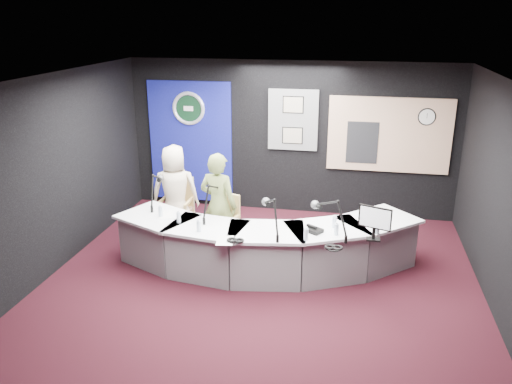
% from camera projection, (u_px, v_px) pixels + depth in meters
% --- Properties ---
extents(ground, '(6.00, 6.00, 0.00)m').
position_uv_depth(ground, '(259.00, 287.00, 7.07)').
color(ground, black).
rests_on(ground, ground).
extents(ceiling, '(6.00, 6.00, 0.02)m').
position_uv_depth(ceiling, '(259.00, 81.00, 6.15)').
color(ceiling, silver).
rests_on(ceiling, ground).
extents(wall_back, '(6.00, 0.02, 2.80)m').
position_uv_depth(wall_back, '(290.00, 139.00, 9.39)').
color(wall_back, black).
rests_on(wall_back, ground).
extents(wall_front, '(6.00, 0.02, 2.80)m').
position_uv_depth(wall_front, '(184.00, 320.00, 3.83)').
color(wall_front, black).
rests_on(wall_front, ground).
extents(wall_left, '(0.02, 6.00, 2.80)m').
position_uv_depth(wall_left, '(49.00, 177.00, 7.16)').
color(wall_left, black).
rests_on(wall_left, ground).
extents(wall_right, '(0.02, 6.00, 2.80)m').
position_uv_depth(wall_right, '(508.00, 207.00, 6.06)').
color(wall_right, black).
rests_on(wall_right, ground).
extents(broadcast_desk, '(4.50, 1.90, 0.75)m').
position_uv_depth(broadcast_desk, '(263.00, 245.00, 7.47)').
color(broadcast_desk, silver).
rests_on(broadcast_desk, ground).
extents(backdrop_panel, '(1.60, 0.05, 2.30)m').
position_uv_depth(backdrop_panel, '(191.00, 142.00, 9.76)').
color(backdrop_panel, navy).
rests_on(backdrop_panel, wall_back).
extents(agency_seal, '(0.63, 0.07, 0.63)m').
position_uv_depth(agency_seal, '(189.00, 108.00, 9.51)').
color(agency_seal, silver).
rests_on(agency_seal, backdrop_panel).
extents(seal_center, '(0.48, 0.01, 0.48)m').
position_uv_depth(seal_center, '(189.00, 108.00, 9.52)').
color(seal_center, black).
rests_on(seal_center, backdrop_panel).
extents(pinboard, '(0.90, 0.04, 1.10)m').
position_uv_depth(pinboard, '(293.00, 120.00, 9.24)').
color(pinboard, slate).
rests_on(pinboard, wall_back).
extents(framed_photo_upper, '(0.34, 0.02, 0.27)m').
position_uv_depth(framed_photo_upper, '(293.00, 105.00, 9.12)').
color(framed_photo_upper, gray).
rests_on(framed_photo_upper, pinboard).
extents(framed_photo_lower, '(0.34, 0.02, 0.27)m').
position_uv_depth(framed_photo_lower, '(292.00, 136.00, 9.30)').
color(framed_photo_lower, gray).
rests_on(framed_photo_lower, pinboard).
extents(booth_window_frame, '(2.12, 0.06, 1.32)m').
position_uv_depth(booth_window_frame, '(389.00, 135.00, 8.99)').
color(booth_window_frame, tan).
rests_on(booth_window_frame, wall_back).
extents(booth_glow, '(2.00, 0.02, 1.20)m').
position_uv_depth(booth_glow, '(389.00, 135.00, 8.98)').
color(booth_glow, '#FBEC9E').
rests_on(booth_glow, booth_window_frame).
extents(equipment_rack, '(0.55, 0.02, 0.75)m').
position_uv_depth(equipment_rack, '(362.00, 143.00, 9.10)').
color(equipment_rack, black).
rests_on(equipment_rack, booth_window_frame).
extents(wall_clock, '(0.28, 0.01, 0.28)m').
position_uv_depth(wall_clock, '(427.00, 117.00, 8.74)').
color(wall_clock, white).
rests_on(wall_clock, booth_window_frame).
extents(armchair_left, '(0.50, 0.50, 0.88)m').
position_uv_depth(armchair_left, '(176.00, 212.00, 8.56)').
color(armchair_left, tan).
rests_on(armchair_left, ground).
extents(armchair_right, '(0.63, 0.63, 0.88)m').
position_uv_depth(armchair_right, '(219.00, 229.00, 7.87)').
color(armchair_right, tan).
rests_on(armchair_right, ground).
extents(draped_jacket, '(0.50, 0.10, 0.70)m').
position_uv_depth(draped_jacket, '(180.00, 196.00, 8.73)').
color(draped_jacket, slate).
rests_on(draped_jacket, armchair_left).
extents(person_man, '(0.87, 0.68, 1.57)m').
position_uv_depth(person_man, '(175.00, 192.00, 8.44)').
color(person_man, beige).
rests_on(person_man, ground).
extents(person_woman, '(0.67, 0.52, 1.64)m').
position_uv_depth(person_woman, '(218.00, 206.00, 7.74)').
color(person_woman, olive).
rests_on(person_woman, ground).
extents(computer_monitor, '(0.45, 0.19, 0.32)m').
position_uv_depth(computer_monitor, '(375.00, 217.00, 6.64)').
color(computer_monitor, black).
rests_on(computer_monitor, broadcast_desk).
extents(desk_phone, '(0.27, 0.25, 0.05)m').
position_uv_depth(desk_phone, '(314.00, 230.00, 6.97)').
color(desk_phone, black).
rests_on(desk_phone, broadcast_desk).
extents(headphones_near, '(0.21, 0.21, 0.04)m').
position_uv_depth(headphones_near, '(334.00, 247.00, 6.48)').
color(headphones_near, black).
rests_on(headphones_near, broadcast_desk).
extents(headphones_far, '(0.19, 0.19, 0.03)m').
position_uv_depth(headphones_far, '(235.00, 240.00, 6.69)').
color(headphones_far, black).
rests_on(headphones_far, broadcast_desk).
extents(paper_stack, '(0.31, 0.36, 0.00)m').
position_uv_depth(paper_stack, '(166.00, 215.00, 7.57)').
color(paper_stack, white).
rests_on(paper_stack, broadcast_desk).
extents(notepad, '(0.26, 0.34, 0.00)m').
position_uv_depth(notepad, '(225.00, 241.00, 6.72)').
color(notepad, white).
rests_on(notepad, broadcast_desk).
extents(boom_mic_a, '(0.20, 0.73, 0.60)m').
position_uv_depth(boom_mic_a, '(156.00, 187.00, 7.88)').
color(boom_mic_a, black).
rests_on(boom_mic_a, broadcast_desk).
extents(boom_mic_b, '(0.22, 0.73, 0.60)m').
position_uv_depth(boom_mic_b, '(213.00, 198.00, 7.41)').
color(boom_mic_b, black).
rests_on(boom_mic_b, broadcast_desk).
extents(boom_mic_c, '(0.38, 0.68, 0.60)m').
position_uv_depth(boom_mic_c, '(272.00, 212.00, 6.86)').
color(boom_mic_c, black).
rests_on(boom_mic_c, broadcast_desk).
extents(boom_mic_d, '(0.57, 0.55, 0.60)m').
position_uv_depth(boom_mic_d, '(330.00, 214.00, 6.79)').
color(boom_mic_d, black).
rests_on(boom_mic_d, broadcast_desk).
extents(water_bottles, '(3.16, 0.56, 0.18)m').
position_uv_depth(water_bottles, '(263.00, 223.00, 7.06)').
color(water_bottles, silver).
rests_on(water_bottles, broadcast_desk).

